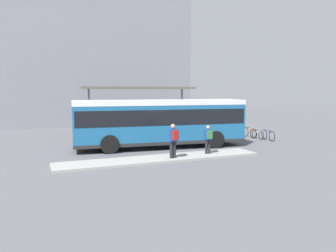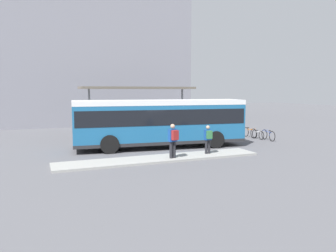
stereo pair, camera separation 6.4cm
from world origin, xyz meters
name	(u,v)px [view 2 (the right image)]	position (x,y,z in m)	size (l,w,h in m)	color
ground_plane	(160,148)	(0.00, 0.00, 0.00)	(120.00, 120.00, 0.00)	#5B5B60
curb_island	(161,159)	(-1.30, -3.49, 0.06)	(11.06, 1.80, 0.12)	#9E9E99
city_bus	(160,120)	(0.01, 0.00, 1.79)	(11.01, 3.58, 3.06)	#1E6093
pedestrian_waiting	(173,139)	(-0.76, -3.89, 1.15)	(0.48, 0.51, 1.80)	#232328
pedestrian_companion	(208,138)	(1.53, -3.51, 1.04)	(0.40, 0.42, 1.60)	#232328
bicycle_blue	(268,135)	(8.48, -0.12, 0.38)	(0.48, 1.77, 0.77)	black
bicycle_white	(258,134)	(8.23, 0.76, 0.33)	(0.48, 1.53, 0.66)	black
bicycle_orange	(250,132)	(8.11, 1.64, 0.39)	(0.48, 1.79, 0.77)	black
station_shelter	(138,89)	(0.52, 6.43, 3.79)	(9.35, 2.52, 3.97)	#706656
potted_planter_near_shelter	(94,133)	(-3.45, 4.41, 0.60)	(0.79, 0.79, 1.16)	slate
potted_planter_far_side	(162,128)	(1.85, 4.47, 0.70)	(0.92, 0.92, 1.35)	slate
station_building	(62,39)	(-4.11, 20.80, 9.54)	(26.56, 13.11, 19.07)	gray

